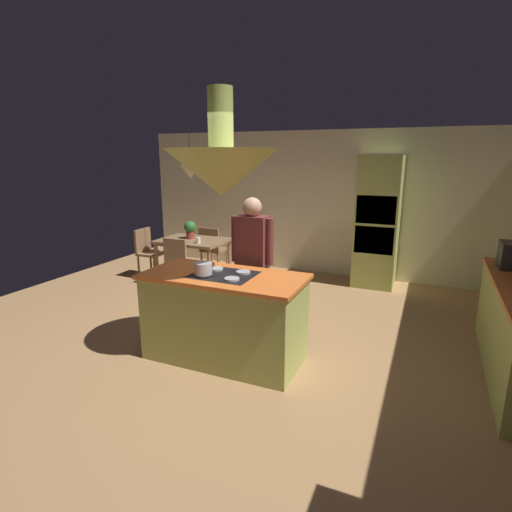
# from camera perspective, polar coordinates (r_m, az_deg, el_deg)

# --- Properties ---
(ground) EXTENTS (8.16, 8.16, 0.00)m
(ground) POSITION_cam_1_polar(r_m,az_deg,el_deg) (4.65, -3.18, -13.03)
(ground) COLOR #AD7F51
(wall_back) EXTENTS (6.80, 0.10, 2.55)m
(wall_back) POSITION_cam_1_polar(r_m,az_deg,el_deg) (7.43, 8.80, 7.35)
(wall_back) COLOR beige
(wall_back) RESTS_ON ground
(kitchen_island) EXTENTS (1.68, 0.81, 0.95)m
(kitchen_island) POSITION_cam_1_polar(r_m,az_deg,el_deg) (4.30, -4.48, -8.54)
(kitchen_island) COLOR #A8B259
(kitchen_island) RESTS_ON ground
(oven_tower) EXTENTS (0.66, 0.62, 2.13)m
(oven_tower) POSITION_cam_1_polar(r_m,az_deg,el_deg) (6.86, 16.77, 4.60)
(oven_tower) COLOR #A8B259
(oven_tower) RESTS_ON ground
(dining_table) EXTENTS (1.12, 0.80, 0.76)m
(dining_table) POSITION_cam_1_polar(r_m,az_deg,el_deg) (6.80, -8.88, 1.44)
(dining_table) COLOR olive
(dining_table) RESTS_ON ground
(person_at_island) EXTENTS (0.53, 0.22, 1.66)m
(person_at_island) POSITION_cam_1_polar(r_m,az_deg,el_deg) (4.71, -0.53, -0.29)
(person_at_island) COLOR tan
(person_at_island) RESTS_ON ground
(range_hood) EXTENTS (1.10, 1.10, 1.00)m
(range_hood) POSITION_cam_1_polar(r_m,az_deg,el_deg) (3.97, -4.90, 12.08)
(range_hood) COLOR #A8B259
(pendant_light_over_table) EXTENTS (0.32, 0.32, 0.82)m
(pendant_light_over_table) POSITION_cam_1_polar(r_m,az_deg,el_deg) (6.65, -9.28, 11.64)
(pendant_light_over_table) COLOR beige
(chair_facing_island) EXTENTS (0.40, 0.40, 0.87)m
(chair_facing_island) POSITION_cam_1_polar(r_m,az_deg,el_deg) (6.34, -11.83, -1.03)
(chair_facing_island) COLOR olive
(chair_facing_island) RESTS_ON ground
(chair_by_back_wall) EXTENTS (0.40, 0.40, 0.87)m
(chair_by_back_wall) POSITION_cam_1_polar(r_m,az_deg,el_deg) (7.35, -6.25, 1.26)
(chair_by_back_wall) COLOR olive
(chair_by_back_wall) RESTS_ON ground
(chair_at_corner) EXTENTS (0.40, 0.40, 0.87)m
(chair_at_corner) POSITION_cam_1_polar(r_m,az_deg,el_deg) (7.37, -15.02, 0.89)
(chair_at_corner) COLOR olive
(chair_at_corner) RESTS_ON ground
(potted_plant_on_table) EXTENTS (0.20, 0.20, 0.30)m
(potted_plant_on_table) POSITION_cam_1_polar(r_m,az_deg,el_deg) (6.84, -9.30, 3.84)
(potted_plant_on_table) COLOR #99382D
(potted_plant_on_table) RESTS_ON dining_table
(cup_on_table) EXTENTS (0.07, 0.07, 0.09)m
(cup_on_table) POSITION_cam_1_polar(r_m,az_deg,el_deg) (6.48, -8.17, 2.21)
(cup_on_table) COLOR white
(cup_on_table) RESTS_ON dining_table
(cooking_pot_on_cooktop) EXTENTS (0.18, 0.18, 0.12)m
(cooking_pot_on_cooktop) POSITION_cam_1_polar(r_m,az_deg,el_deg) (4.09, -7.46, -1.77)
(cooking_pot_on_cooktop) COLOR #B2B2B7
(cooking_pot_on_cooktop) RESTS_ON kitchen_island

